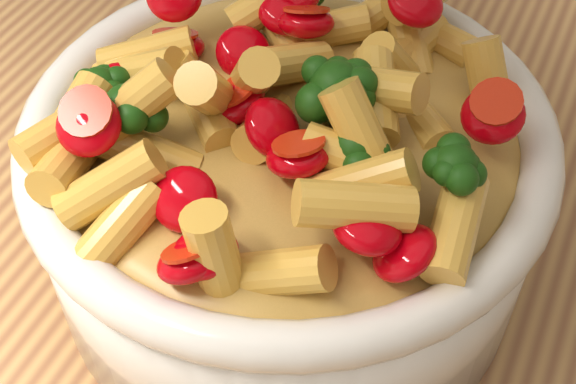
% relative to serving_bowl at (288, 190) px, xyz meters
% --- Properties ---
extents(serving_bowl, '(0.28, 0.28, 0.12)m').
position_rel_serving_bowl_xyz_m(serving_bowl, '(0.00, 0.00, 0.00)').
color(serving_bowl, silver).
rests_on(serving_bowl, table).
extents(pasta_salad, '(0.22, 0.22, 0.05)m').
position_rel_serving_bowl_xyz_m(pasta_salad, '(0.00, -0.00, 0.07)').
color(pasta_salad, gold).
rests_on(pasta_salad, serving_bowl).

